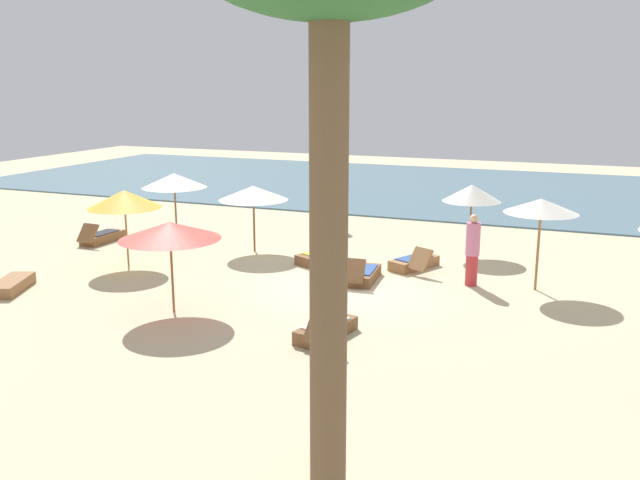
{
  "coord_description": "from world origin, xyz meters",
  "views": [
    {
      "loc": [
        5.46,
        -15.12,
        4.99
      ],
      "look_at": [
        -0.73,
        0.34,
        1.1
      ],
      "focal_mm": 37.86,
      "sensor_mm": 36.0,
      "label": 1
    }
  ],
  "objects_px": {
    "umbrella_2": "(472,193)",
    "umbrella_6": "(541,206)",
    "umbrella_7": "(174,180)",
    "person_3": "(335,203)",
    "lounger_4": "(321,257)",
    "person_1": "(472,250)",
    "umbrella_3": "(253,193)",
    "lounger_0": "(8,285)",
    "lounger_1": "(101,237)",
    "lounger_5": "(414,262)",
    "lounger_2": "(363,275)",
    "lounger_3": "(325,330)",
    "umbrella_5": "(170,231)",
    "umbrella_0": "(124,199)"
  },
  "relations": [
    {
      "from": "lounger_2",
      "to": "person_1",
      "type": "bearing_deg",
      "value": 14.25
    },
    {
      "from": "umbrella_6",
      "to": "lounger_1",
      "type": "relative_size",
      "value": 1.34
    },
    {
      "from": "lounger_0",
      "to": "person_3",
      "type": "height_order",
      "value": "person_3"
    },
    {
      "from": "lounger_0",
      "to": "lounger_1",
      "type": "xyz_separation_m",
      "value": [
        -1.36,
        5.08,
        0.01
      ]
    },
    {
      "from": "umbrella_0",
      "to": "umbrella_5",
      "type": "height_order",
      "value": "umbrella_0"
    },
    {
      "from": "umbrella_7",
      "to": "lounger_1",
      "type": "relative_size",
      "value": 1.3
    },
    {
      "from": "umbrella_6",
      "to": "person_3",
      "type": "height_order",
      "value": "umbrella_6"
    },
    {
      "from": "umbrella_3",
      "to": "lounger_1",
      "type": "distance_m",
      "value": 5.41
    },
    {
      "from": "umbrella_0",
      "to": "lounger_5",
      "type": "distance_m",
      "value": 8.14
    },
    {
      "from": "umbrella_6",
      "to": "lounger_3",
      "type": "height_order",
      "value": "umbrella_6"
    },
    {
      "from": "umbrella_7",
      "to": "person_3",
      "type": "height_order",
      "value": "umbrella_7"
    },
    {
      "from": "lounger_1",
      "to": "lounger_2",
      "type": "bearing_deg",
      "value": -6.39
    },
    {
      "from": "lounger_0",
      "to": "umbrella_7",
      "type": "bearing_deg",
      "value": 90.24
    },
    {
      "from": "lounger_4",
      "to": "lounger_5",
      "type": "height_order",
      "value": "lounger_5"
    },
    {
      "from": "umbrella_5",
      "to": "lounger_5",
      "type": "bearing_deg",
      "value": 53.08
    },
    {
      "from": "lounger_0",
      "to": "lounger_4",
      "type": "xyz_separation_m",
      "value": [
        6.12,
        5.36,
        0.01
      ]
    },
    {
      "from": "umbrella_0",
      "to": "lounger_1",
      "type": "height_order",
      "value": "umbrella_0"
    },
    {
      "from": "lounger_1",
      "to": "person_3",
      "type": "relative_size",
      "value": 0.96
    },
    {
      "from": "umbrella_3",
      "to": "umbrella_5",
      "type": "bearing_deg",
      "value": -81.24
    },
    {
      "from": "umbrella_7",
      "to": "lounger_1",
      "type": "xyz_separation_m",
      "value": [
        -1.33,
        -2.27,
        -1.59
      ]
    },
    {
      "from": "lounger_1",
      "to": "lounger_5",
      "type": "distance_m",
      "value": 10.12
    },
    {
      "from": "umbrella_6",
      "to": "lounger_2",
      "type": "height_order",
      "value": "umbrella_6"
    },
    {
      "from": "person_1",
      "to": "person_3",
      "type": "height_order",
      "value": "person_1"
    },
    {
      "from": "lounger_3",
      "to": "lounger_4",
      "type": "height_order",
      "value": "lounger_3"
    },
    {
      "from": "lounger_0",
      "to": "lounger_1",
      "type": "bearing_deg",
      "value": 104.96
    },
    {
      "from": "umbrella_6",
      "to": "lounger_4",
      "type": "relative_size",
      "value": 1.27
    },
    {
      "from": "umbrella_7",
      "to": "lounger_4",
      "type": "xyz_separation_m",
      "value": [
        6.16,
        -1.99,
        -1.59
      ]
    },
    {
      "from": "umbrella_2",
      "to": "umbrella_6",
      "type": "xyz_separation_m",
      "value": [
        2.13,
        -2.93,
        0.25
      ]
    },
    {
      "from": "umbrella_0",
      "to": "umbrella_6",
      "type": "height_order",
      "value": "umbrella_6"
    },
    {
      "from": "umbrella_7",
      "to": "lounger_5",
      "type": "bearing_deg",
      "value": -10.52
    },
    {
      "from": "umbrella_3",
      "to": "lounger_3",
      "type": "distance_m",
      "value": 7.63
    },
    {
      "from": "lounger_3",
      "to": "person_1",
      "type": "bearing_deg",
      "value": 66.21
    },
    {
      "from": "umbrella_7",
      "to": "lounger_3",
      "type": "bearing_deg",
      "value": -41.32
    },
    {
      "from": "umbrella_2",
      "to": "lounger_2",
      "type": "relative_size",
      "value": 1.23
    },
    {
      "from": "umbrella_6",
      "to": "person_3",
      "type": "relative_size",
      "value": 1.29
    },
    {
      "from": "lounger_4",
      "to": "person_3",
      "type": "bearing_deg",
      "value": 106.08
    },
    {
      "from": "lounger_2",
      "to": "person_3",
      "type": "bearing_deg",
      "value": 116.98
    },
    {
      "from": "umbrella_7",
      "to": "person_3",
      "type": "relative_size",
      "value": 1.24
    },
    {
      "from": "umbrella_6",
      "to": "umbrella_7",
      "type": "distance_m",
      "value": 12.26
    },
    {
      "from": "lounger_4",
      "to": "person_1",
      "type": "relative_size",
      "value": 0.98
    },
    {
      "from": "umbrella_6",
      "to": "lounger_4",
      "type": "bearing_deg",
      "value": 175.92
    },
    {
      "from": "umbrella_6",
      "to": "lounger_2",
      "type": "distance_m",
      "value": 4.69
    },
    {
      "from": "umbrella_2",
      "to": "umbrella_7",
      "type": "distance_m",
      "value": 9.91
    },
    {
      "from": "umbrella_5",
      "to": "lounger_3",
      "type": "bearing_deg",
      "value": -3.83
    },
    {
      "from": "umbrella_6",
      "to": "lounger_0",
      "type": "xyz_separation_m",
      "value": [
        -11.99,
        -4.94,
        -1.93
      ]
    },
    {
      "from": "lounger_2",
      "to": "lounger_5",
      "type": "bearing_deg",
      "value": 60.71
    },
    {
      "from": "lounger_0",
      "to": "lounger_3",
      "type": "bearing_deg",
      "value": -0.13
    },
    {
      "from": "lounger_0",
      "to": "lounger_2",
      "type": "xyz_separation_m",
      "value": [
        7.8,
        4.05,
        0.01
      ]
    },
    {
      "from": "lounger_2",
      "to": "lounger_3",
      "type": "bearing_deg",
      "value": -82.31
    },
    {
      "from": "umbrella_3",
      "to": "umbrella_6",
      "type": "height_order",
      "value": "umbrella_6"
    }
  ]
}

